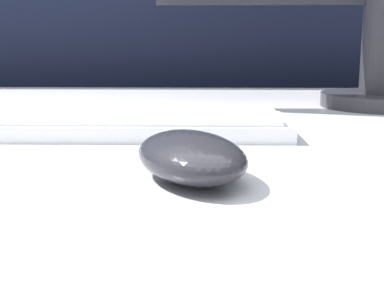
{
  "coord_description": "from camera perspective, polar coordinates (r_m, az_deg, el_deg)",
  "views": [
    {
      "loc": [
        0.02,
        -0.56,
        0.83
      ],
      "look_at": [
        0.01,
        -0.15,
        0.75
      ],
      "focal_mm": 50.0,
      "sensor_mm": 36.0,
      "label": 1
    }
  ],
  "objects": [
    {
      "name": "partition_panel",
      "position": [
        1.24,
        0.56,
        5.76
      ],
      "size": [
        5.0,
        0.03,
        1.42
      ],
      "color": "black",
      "rests_on": "ground_plane"
    },
    {
      "name": "computer_mouse_near",
      "position": [
        0.38,
        -0.13,
        -1.29
      ],
      "size": [
        0.11,
        0.14,
        0.03
      ],
      "rotation": [
        0.0,
        0.0,
        0.36
      ],
      "color": "#232328",
      "rests_on": "desk"
    },
    {
      "name": "keyboard",
      "position": [
        0.57,
        -9.97,
        2.26
      ],
      "size": [
        0.4,
        0.12,
        0.02
      ],
      "rotation": [
        0.0,
        0.0,
        0.01
      ],
      "color": "white",
      "rests_on": "desk"
    }
  ]
}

